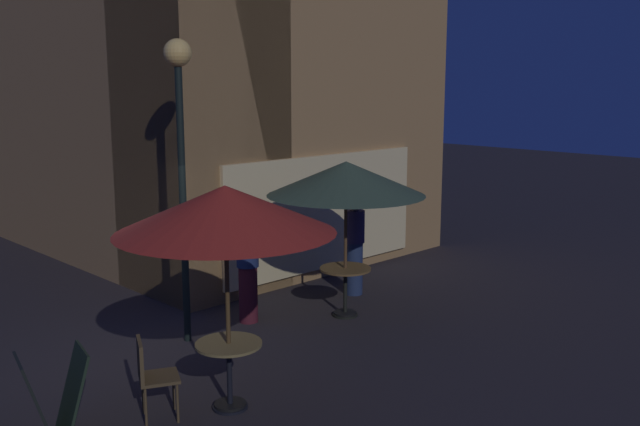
# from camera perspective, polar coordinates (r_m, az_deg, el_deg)

# --- Properties ---
(ground_plane) EXTENTS (60.00, 60.00, 0.00)m
(ground_plane) POSITION_cam_1_polar(r_m,az_deg,el_deg) (9.89, -14.27, -11.23)
(ground_plane) COLOR #292528
(cafe_building) EXTENTS (6.66, 8.35, 9.22)m
(cafe_building) POSITION_cam_1_polar(r_m,az_deg,el_deg) (14.41, -10.33, 14.34)
(cafe_building) COLOR #A1784A
(cafe_building) RESTS_ON ground
(street_lamp_near_corner) EXTENTS (0.37, 0.37, 4.17)m
(street_lamp_near_corner) POSITION_cam_1_polar(r_m,az_deg,el_deg) (9.72, -11.22, 7.39)
(street_lamp_near_corner) COLOR black
(street_lamp_near_corner) RESTS_ON ground
(menu_sandwich_board) EXTENTS (0.76, 0.69, 0.92)m
(menu_sandwich_board) POSITION_cam_1_polar(r_m,az_deg,el_deg) (7.88, -20.66, -13.68)
(menu_sandwich_board) COLOR black
(menu_sandwich_board) RESTS_ON ground
(cafe_table_0) EXTENTS (0.80, 0.80, 0.77)m
(cafe_table_0) POSITION_cam_1_polar(r_m,az_deg,el_deg) (11.04, 2.05, -5.38)
(cafe_table_0) COLOR black
(cafe_table_0) RESTS_ON ground
(cafe_table_1) EXTENTS (0.74, 0.74, 0.77)m
(cafe_table_1) POSITION_cam_1_polar(r_m,az_deg,el_deg) (8.09, -7.34, -11.70)
(cafe_table_1) COLOR black
(cafe_table_1) RESTS_ON ground
(patio_umbrella_0) EXTENTS (2.42, 2.42, 2.43)m
(patio_umbrella_0) POSITION_cam_1_polar(r_m,az_deg,el_deg) (10.71, 2.11, 2.77)
(patio_umbrella_0) COLOR black
(patio_umbrella_0) RESTS_ON ground
(patio_umbrella_1) EXTENTS (2.40, 2.40, 2.53)m
(patio_umbrella_1) POSITION_cam_1_polar(r_m,az_deg,el_deg) (7.61, -7.64, 0.25)
(patio_umbrella_1) COLOR black
(patio_umbrella_1) RESTS_ON ground
(cafe_chair_0) EXTENTS (0.56, 0.56, 0.91)m
(cafe_chair_0) POSITION_cam_1_polar(r_m,az_deg,el_deg) (7.99, -13.52, -12.31)
(cafe_chair_0) COLOR #4D3C25
(cafe_chair_0) RESTS_ON ground
(patron_standing_0) EXTENTS (0.35, 0.35, 1.67)m
(patron_standing_0) POSITION_cam_1_polar(r_m,az_deg,el_deg) (12.10, 2.77, -2.72)
(patron_standing_0) COLOR navy
(patron_standing_0) RESTS_ON ground
(patron_standing_1) EXTENTS (0.34, 0.34, 1.66)m
(patron_standing_1) POSITION_cam_1_polar(r_m,az_deg,el_deg) (10.75, -5.84, -4.47)
(patron_standing_1) COLOR #4C1822
(patron_standing_1) RESTS_ON ground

